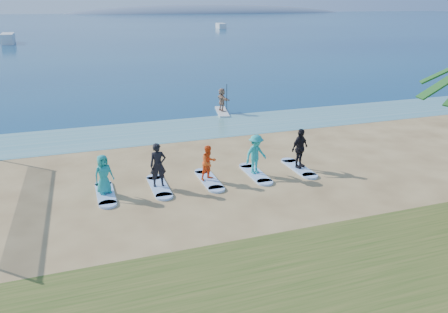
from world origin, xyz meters
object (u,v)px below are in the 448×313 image
object	(u,v)px
paddleboarder	(222,100)
surfboard_0	(105,194)
student_1	(158,165)
surfboard_2	(209,180)
surfboard_4	(299,168)
student_4	(300,148)
student_3	(256,154)
boat_offshore_a	(9,43)
surfboard_3	(255,174)
surfboard_1	(159,187)
student_2	(209,163)
boat_offshore_b	(221,28)
paddleboard	(222,112)
student_0	(104,174)

from	to	relation	value
paddleboarder	surfboard_0	bearing A→B (deg)	132.46
student_1	surfboard_2	xyz separation A→B (m)	(2.20, 0.00, -0.97)
surfboard_0	surfboard_4	distance (m)	8.81
surfboard_4	student_4	world-z (taller)	student_4
paddleboarder	student_3	xyz separation A→B (m)	(-2.43, -11.67, 0.06)
boat_offshore_a	surfboard_4	world-z (taller)	boat_offshore_a
boat_offshore_a	student_4	size ratio (longest dim) A/B	4.17
boat_offshore_a	surfboard_2	size ratio (longest dim) A/B	3.53
boat_offshore_a	surfboard_0	xyz separation A→B (m)	(11.24, -76.83, 0.04)
surfboard_3	surfboard_1	bearing A→B (deg)	180.00
paddleboarder	surfboard_1	world-z (taller)	paddleboarder
student_4	student_2	bearing A→B (deg)	155.64
surfboard_4	boat_offshore_b	bearing A→B (deg)	72.89
student_1	student_3	distance (m)	4.41
paddleboard	surfboard_4	distance (m)	11.67
paddleboarder	boat_offshore_b	bearing A→B (deg)	-28.63
surfboard_2	surfboard_3	size ratio (longest dim) A/B	1.00
student_0	surfboard_3	size ratio (longest dim) A/B	0.74
student_0	student_2	world-z (taller)	student_0
surfboard_2	student_1	bearing A→B (deg)	180.00
student_0	student_2	xyz separation A→B (m)	(4.41, 0.00, -0.04)
paddleboarder	student_0	world-z (taller)	paddleboarder
paddleboard	student_2	size ratio (longest dim) A/B	1.95
boat_offshore_a	student_1	world-z (taller)	student_1
paddleboarder	boat_offshore_b	distance (m)	105.77
paddleboard	paddleboarder	bearing A→B (deg)	0.00
student_0	student_4	world-z (taller)	student_4
boat_offshore_b	surfboard_3	xyz separation A→B (m)	(-36.61, -111.76, 0.04)
boat_offshore_a	paddleboard	bearing A→B (deg)	-75.24
surfboard_3	student_4	world-z (taller)	student_4
surfboard_2	student_4	bearing A→B (deg)	0.00
surfboard_2	surfboard_3	world-z (taller)	same
paddleboard	student_0	xyz separation A→B (m)	(-9.04, -11.67, 0.84)
surfboard_3	student_4	size ratio (longest dim) A/B	1.18
student_1	student_2	xyz separation A→B (m)	(2.20, 0.00, -0.16)
boat_offshore_a	student_3	size ratio (longest dim) A/B	4.32
surfboard_3	student_3	distance (m)	0.94
boat_offshore_b	student_0	bearing A→B (deg)	-102.37
student_4	boat_offshore_b	bearing A→B (deg)	48.53
paddleboard	surfboard_1	xyz separation A→B (m)	(-6.84, -11.67, -0.01)
paddleboarder	surfboard_4	bearing A→B (deg)	169.11
surfboard_0	student_3	world-z (taller)	student_3
student_4	surfboard_4	bearing A→B (deg)	0.00
student_2	student_1	bearing A→B (deg)	160.44
paddleboard	boat_offshore_b	world-z (taller)	boat_offshore_b
student_1	surfboard_4	xyz separation A→B (m)	(6.61, 0.00, -0.97)
surfboard_3	paddleboard	bearing A→B (deg)	78.23
surfboard_0	surfboard_2	size ratio (longest dim) A/B	1.00
boat_offshore_a	student_1	bearing A→B (deg)	-82.60
surfboard_2	surfboard_3	distance (m)	2.20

